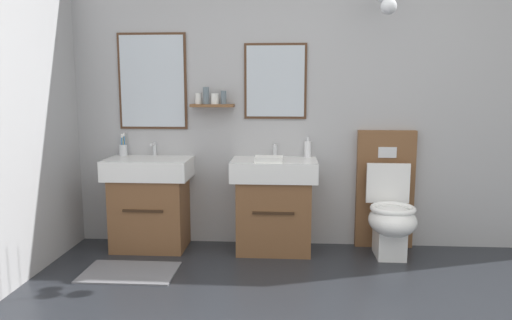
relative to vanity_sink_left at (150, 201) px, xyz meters
name	(u,v)px	position (x,y,z in m)	size (l,w,h in m)	color
wall_back	(331,91)	(1.52, 0.25, 0.92)	(4.65, 0.63, 2.64)	#A8A8AA
bath_mat	(130,272)	(0.00, -0.58, -0.40)	(0.68, 0.44, 0.01)	slate
vanity_sink_left	(150,201)	(0.00, 0.00, 0.00)	(0.70, 0.46, 0.77)	brown
tap_on_left_sink	(154,147)	(0.00, 0.16, 0.43)	(0.03, 0.13, 0.11)	silver
vanity_sink_right	(274,203)	(1.05, 0.00, 0.00)	(0.70, 0.46, 0.77)	brown
tap_on_right_sink	(275,148)	(1.05, 0.16, 0.43)	(0.03, 0.13, 0.11)	silver
toilet	(388,209)	(1.98, -0.01, -0.03)	(0.48, 0.62, 1.00)	brown
toothbrush_cup	(123,149)	(-0.27, 0.15, 0.42)	(0.07, 0.07, 0.20)	silver
soap_dispenser	(308,149)	(1.32, 0.16, 0.43)	(0.06, 0.06, 0.17)	white
folded_hand_towel	(269,159)	(1.01, -0.13, 0.39)	(0.22, 0.16, 0.04)	white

